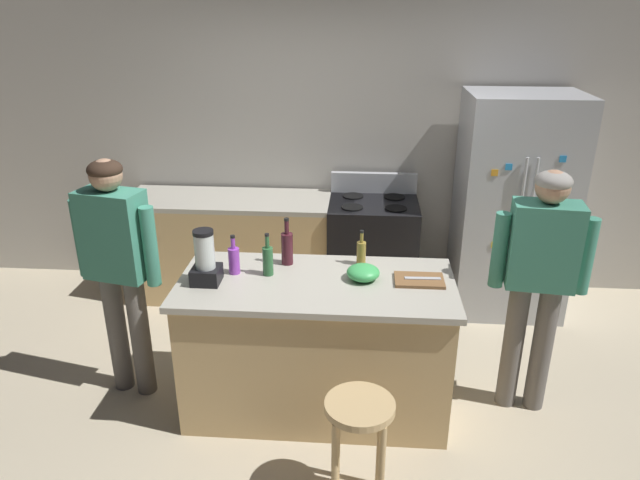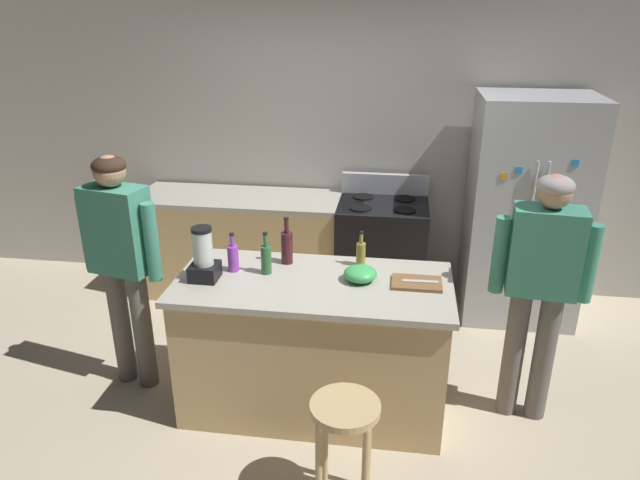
# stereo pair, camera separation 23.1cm
# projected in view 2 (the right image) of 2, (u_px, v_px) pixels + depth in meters

# --- Properties ---
(ground_plane) EXTENTS (14.00, 14.00, 0.00)m
(ground_plane) POSITION_uv_depth(u_px,v_px,m) (314.00, 404.00, 3.91)
(ground_plane) COLOR beige
(back_wall) EXTENTS (8.00, 0.10, 2.70)m
(back_wall) POSITION_uv_depth(u_px,v_px,m) (346.00, 141.00, 5.17)
(back_wall) COLOR #BCB7AD
(back_wall) RESTS_ON ground_plane
(kitchen_island) EXTENTS (1.70, 0.80, 0.92)m
(kitchen_island) POSITION_uv_depth(u_px,v_px,m) (313.00, 345.00, 3.73)
(kitchen_island) COLOR tan
(kitchen_island) RESTS_ON ground_plane
(back_counter_run) EXTENTS (2.00, 0.64, 0.92)m
(back_counter_run) POSITION_uv_depth(u_px,v_px,m) (252.00, 245.00, 5.25)
(back_counter_run) COLOR tan
(back_counter_run) RESTS_ON ground_plane
(refrigerator) EXTENTS (0.90, 0.73, 1.86)m
(refrigerator) POSITION_uv_depth(u_px,v_px,m) (525.00, 211.00, 4.72)
(refrigerator) COLOR #B7BABF
(refrigerator) RESTS_ON ground_plane
(stove_range) EXTENTS (0.76, 0.65, 1.10)m
(stove_range) POSITION_uv_depth(u_px,v_px,m) (381.00, 253.00, 5.07)
(stove_range) COLOR black
(stove_range) RESTS_ON ground_plane
(person_by_island_left) EXTENTS (0.60, 0.30, 1.65)m
(person_by_island_left) POSITION_uv_depth(u_px,v_px,m) (121.00, 253.00, 3.77)
(person_by_island_left) COLOR #66605B
(person_by_island_left) RESTS_ON ground_plane
(person_by_sink_right) EXTENTS (0.60, 0.26, 1.62)m
(person_by_sink_right) POSITION_uv_depth(u_px,v_px,m) (541.00, 278.00, 3.45)
(person_by_sink_right) COLOR #66605B
(person_by_sink_right) RESTS_ON ground_plane
(bar_stool) EXTENTS (0.36, 0.36, 0.65)m
(bar_stool) POSITION_uv_depth(u_px,v_px,m) (345.00, 427.00, 2.95)
(bar_stool) COLOR tan
(bar_stool) RESTS_ON ground_plane
(blender_appliance) EXTENTS (0.17, 0.17, 0.34)m
(blender_appliance) POSITION_uv_depth(u_px,v_px,m) (204.00, 258.00, 3.53)
(blender_appliance) COLOR black
(blender_appliance) RESTS_ON kitchen_island
(bottle_olive_oil) EXTENTS (0.07, 0.07, 0.28)m
(bottle_olive_oil) POSITION_uv_depth(u_px,v_px,m) (266.00, 258.00, 3.62)
(bottle_olive_oil) COLOR #2D6638
(bottle_olive_oil) RESTS_ON kitchen_island
(bottle_vinegar) EXTENTS (0.06, 0.06, 0.24)m
(bottle_vinegar) POSITION_uv_depth(u_px,v_px,m) (361.00, 253.00, 3.73)
(bottle_vinegar) COLOR olive
(bottle_vinegar) RESTS_ON kitchen_island
(bottle_soda) EXTENTS (0.07, 0.07, 0.26)m
(bottle_soda) POSITION_uv_depth(u_px,v_px,m) (233.00, 257.00, 3.66)
(bottle_soda) COLOR purple
(bottle_soda) RESTS_ON kitchen_island
(bottle_wine) EXTENTS (0.08, 0.08, 0.32)m
(bottle_wine) POSITION_uv_depth(u_px,v_px,m) (287.00, 246.00, 3.76)
(bottle_wine) COLOR #471923
(bottle_wine) RESTS_ON kitchen_island
(mixing_bowl) EXTENTS (0.20, 0.20, 0.09)m
(mixing_bowl) POSITION_uv_depth(u_px,v_px,m) (360.00, 274.00, 3.54)
(mixing_bowl) COLOR #3FB259
(mixing_bowl) RESTS_ON kitchen_island
(cutting_board) EXTENTS (0.30, 0.20, 0.02)m
(cutting_board) POSITION_uv_depth(u_px,v_px,m) (417.00, 283.00, 3.51)
(cutting_board) COLOR brown
(cutting_board) RESTS_ON kitchen_island
(chef_knife) EXTENTS (0.22, 0.04, 0.01)m
(chef_knife) POSITION_uv_depth(u_px,v_px,m) (420.00, 281.00, 3.50)
(chef_knife) COLOR #B7BABF
(chef_knife) RESTS_ON cutting_board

